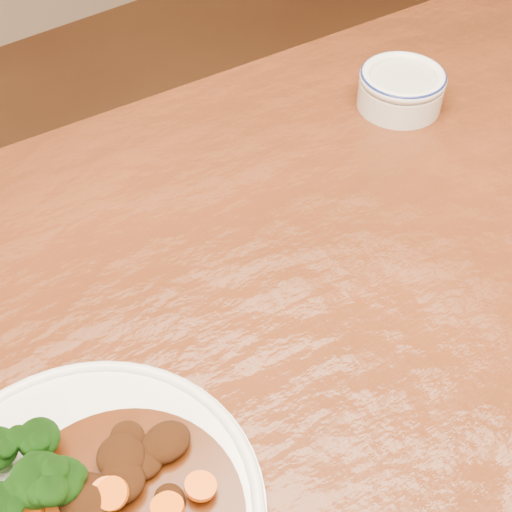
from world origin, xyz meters
TOP-DOWN VIEW (x-y plane):
  - dining_table at (-0.00, 0.00)m, footprint 1.57×1.03m
  - broccoli_florets at (-0.27, 0.03)m, footprint 0.13×0.09m
  - dip_bowl at (0.35, 0.23)m, footprint 0.11×0.11m

SIDE VIEW (x-z plane):
  - dining_table at x=0.00m, z-range 0.30..1.05m
  - dip_bowl at x=0.35m, z-range 0.75..0.80m
  - broccoli_florets at x=-0.27m, z-range 0.77..0.81m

